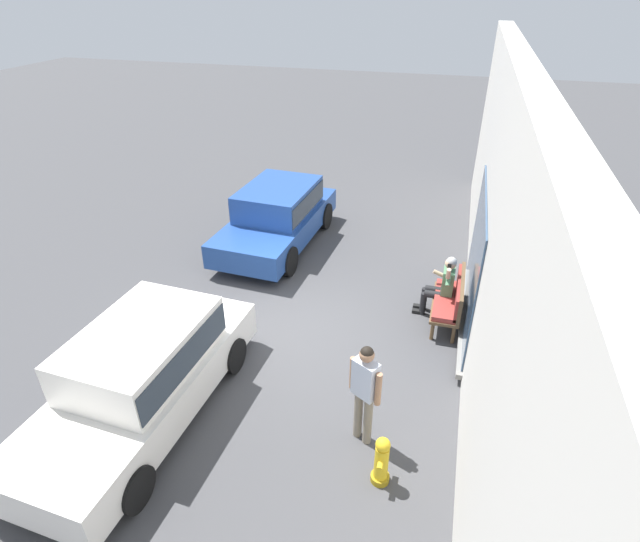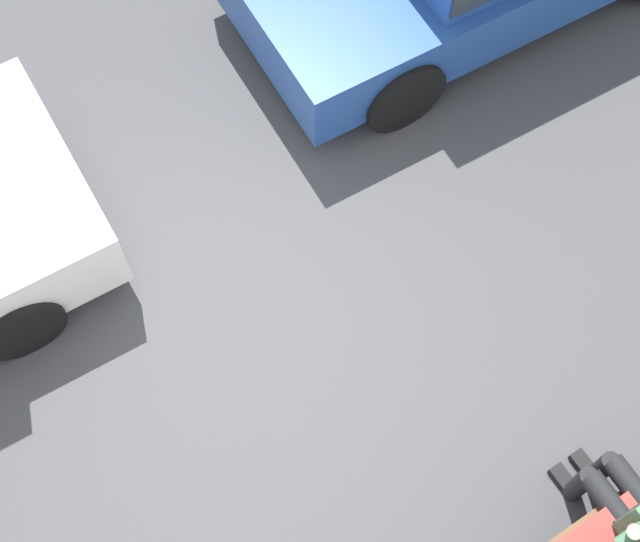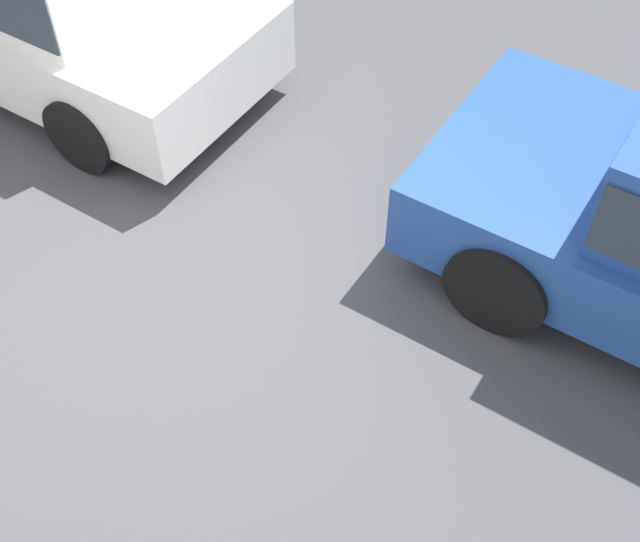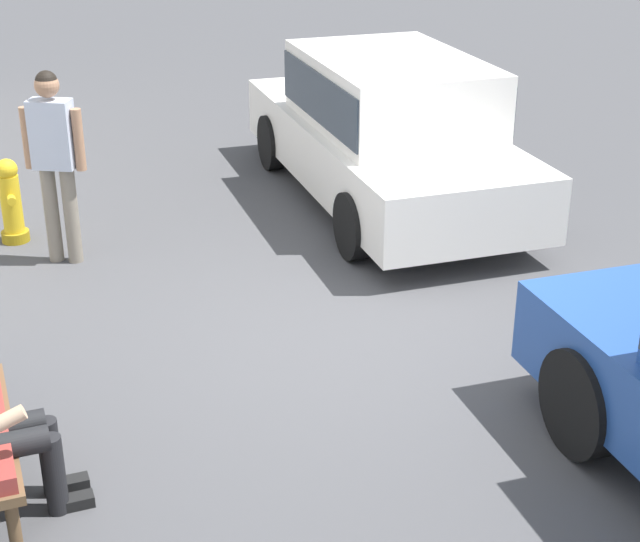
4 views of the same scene
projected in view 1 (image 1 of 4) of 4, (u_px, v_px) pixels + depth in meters
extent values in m
plane|color=#424244|center=(293.00, 330.00, 9.71)|extent=(60.00, 60.00, 0.00)
cube|color=beige|center=(498.00, 241.00, 7.68)|extent=(18.00, 0.40, 4.85)
cube|color=#385170|center=(475.00, 260.00, 9.14)|extent=(3.40, 0.03, 2.50)
cube|color=gray|center=(463.00, 316.00, 9.80)|extent=(3.60, 0.12, 0.10)
cylinder|color=brown|center=(453.00, 334.00, 9.29)|extent=(0.07, 0.07, 0.38)
cylinder|color=brown|center=(456.00, 297.00, 10.37)|extent=(0.07, 0.07, 0.38)
cylinder|color=brown|center=(432.00, 331.00, 9.38)|extent=(0.07, 0.07, 0.38)
cylinder|color=brown|center=(437.00, 294.00, 10.46)|extent=(0.07, 0.07, 0.38)
cube|color=brown|center=(446.00, 304.00, 9.76)|extent=(1.47, 0.55, 0.06)
cube|color=maroon|center=(447.00, 300.00, 9.72)|extent=(1.41, 0.49, 0.10)
cube|color=brown|center=(461.00, 292.00, 9.55)|extent=(1.47, 0.07, 0.55)
cube|color=maroon|center=(458.00, 292.00, 9.56)|extent=(1.41, 0.06, 0.47)
cylinder|color=black|center=(435.00, 295.00, 9.89)|extent=(0.15, 0.42, 0.15)
cylinder|color=black|center=(423.00, 303.00, 10.06)|extent=(0.12, 0.12, 0.49)
cube|color=black|center=(418.00, 311.00, 10.19)|extent=(0.10, 0.24, 0.07)
cylinder|color=black|center=(436.00, 290.00, 10.04)|extent=(0.15, 0.42, 0.15)
cylinder|color=black|center=(424.00, 299.00, 10.21)|extent=(0.12, 0.12, 0.49)
cube|color=black|center=(419.00, 307.00, 10.34)|extent=(0.10, 0.24, 0.07)
cube|color=black|center=(446.00, 294.00, 9.91)|extent=(0.34, 0.24, 0.14)
cube|color=#4C7F56|center=(448.00, 282.00, 9.77)|extent=(0.38, 0.22, 0.56)
sphere|color=tan|center=(451.00, 264.00, 9.55)|extent=(0.22, 0.22, 0.22)
sphere|color=#B7B2AD|center=(452.00, 262.00, 9.53)|extent=(0.20, 0.20, 0.20)
cylinder|color=#4C7F56|center=(448.00, 271.00, 9.92)|extent=(0.20, 0.10, 0.28)
cylinder|color=tan|center=(440.00, 274.00, 10.06)|extent=(0.08, 0.27, 0.17)
cylinder|color=#4C7F56|center=(448.00, 281.00, 9.48)|extent=(0.25, 0.10, 0.22)
cylinder|color=tan|center=(448.00, 274.00, 9.33)|extent=(0.16, 0.08, 0.25)
cube|color=black|center=(449.00, 267.00, 9.45)|extent=(0.02, 0.07, 0.15)
cube|color=#23478E|center=(277.00, 225.00, 12.54)|extent=(4.30, 2.03, 0.57)
cube|color=#23478E|center=(278.00, 199.00, 12.35)|extent=(2.27, 1.70, 0.68)
cube|color=#28333D|center=(278.00, 199.00, 12.35)|extent=(2.23, 1.73, 0.47)
cylinder|color=black|center=(289.00, 261.00, 11.34)|extent=(0.71, 0.22, 0.70)
cylinder|color=black|center=(222.00, 250.00, 11.82)|extent=(0.71, 0.22, 0.70)
cylinder|color=black|center=(326.00, 216.00, 13.45)|extent=(0.71, 0.22, 0.70)
cylinder|color=black|center=(267.00, 208.00, 13.93)|extent=(0.71, 0.22, 0.70)
cube|color=white|center=(143.00, 388.00, 7.59)|extent=(4.49, 1.94, 0.62)
cube|color=white|center=(142.00, 348.00, 7.40)|extent=(2.37, 1.63, 0.69)
cube|color=#28333D|center=(142.00, 348.00, 7.40)|extent=(2.32, 1.66, 0.49)
cylinder|color=black|center=(135.00, 489.00, 6.37)|extent=(0.63, 0.21, 0.62)
cylinder|color=black|center=(34.00, 455.00, 6.82)|extent=(0.63, 0.21, 0.62)
cylinder|color=black|center=(234.00, 355.00, 8.60)|extent=(0.63, 0.21, 0.62)
cylinder|color=black|center=(153.00, 336.00, 9.04)|extent=(0.63, 0.21, 0.62)
cylinder|color=gray|center=(358.00, 414.00, 7.29)|extent=(0.13, 0.13, 0.88)
cylinder|color=gray|center=(368.00, 420.00, 7.18)|extent=(0.13, 0.13, 0.88)
cube|color=silver|center=(365.00, 379.00, 6.86)|extent=(0.35, 0.41, 0.60)
cylinder|color=#A37556|center=(353.00, 373.00, 7.02)|extent=(0.09, 0.09, 0.54)
cylinder|color=#A37556|center=(378.00, 389.00, 6.74)|extent=(0.09, 0.09, 0.54)
sphere|color=#A37556|center=(367.00, 355.00, 6.64)|extent=(0.21, 0.21, 0.21)
sphere|color=black|center=(367.00, 353.00, 6.62)|extent=(0.19, 0.19, 0.19)
cylinder|color=olive|center=(380.00, 478.00, 6.81)|extent=(0.26, 0.26, 0.10)
cylinder|color=gold|center=(381.00, 462.00, 6.64)|extent=(0.19, 0.19, 0.55)
sphere|color=gold|center=(383.00, 445.00, 6.47)|extent=(0.20, 0.20, 0.20)
cylinder|color=gold|center=(383.00, 449.00, 6.72)|extent=(0.10, 0.08, 0.08)
cylinder|color=gold|center=(380.00, 466.00, 6.49)|extent=(0.10, 0.08, 0.08)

